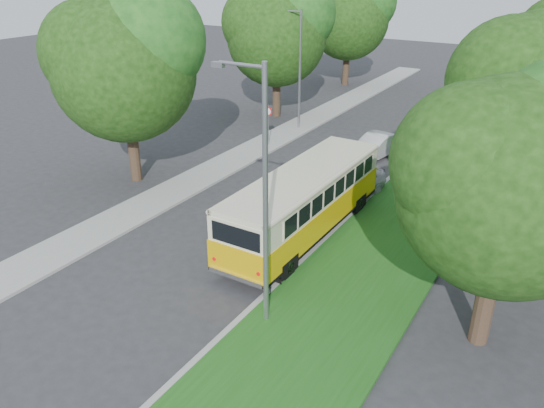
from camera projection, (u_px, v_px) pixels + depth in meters
The scene contains 13 objects.
ground at pixel (206, 251), 20.54m from camera, with size 120.00×120.00×0.00m, color #2D2D30.
curb at pixel (344, 221), 22.70m from camera, with size 0.20×70.00×0.15m, color gray.
grass_verge at pixel (397, 235), 21.60m from camera, with size 4.50×70.00×0.13m, color #1D5216.
sidewalk at pixel (191, 182), 26.64m from camera, with size 2.20×70.00×0.12m, color gray.
treeline at pixel (435, 42), 30.51m from camera, with size 24.27×41.91×9.46m.
lamppost_near at pixel (263, 193), 14.78m from camera, with size 1.71×0.16×8.00m.
lamppost_far at pixel (299, 66), 33.40m from camera, with size 1.71×0.16×7.50m.
warning_sign at pixel (268, 119), 31.21m from camera, with size 0.56×0.10×2.50m.
vintage_bus at pixel (304, 204), 21.11m from camera, with size 2.46×9.56×2.84m, color #E0AC07, non-canonical shape.
car_silver at pixel (351, 184), 24.76m from camera, with size 1.70×4.24×1.44m, color silver.
car_white at pixel (375, 146), 29.91m from camera, with size 1.39×3.99×1.31m, color beige.
car_blue at pixel (445, 109), 37.10m from camera, with size 1.88×4.63×1.34m, color navy.
car_grey at pixel (460, 96), 40.36m from camera, with size 2.51×5.45×1.51m, color #515458.
Camera 1 is at (11.42, -13.93, 10.36)m, focal length 35.00 mm.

